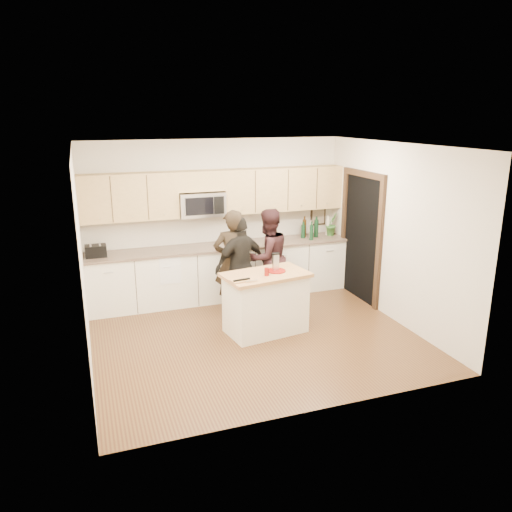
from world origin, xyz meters
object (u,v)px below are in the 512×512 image
object	(u,v)px
island	(266,302)
woman_left	(233,262)
woman_right	(241,265)
toaster	(96,251)
woman_center	(268,258)

from	to	relation	value
island	woman_left	xyz separation A→B (m)	(-0.22, 0.87, 0.39)
woman_right	toaster	bearing A→B (deg)	-38.55
woman_left	woman_right	size ratio (longest dim) A/B	1.06
woman_right	woman_center	bearing A→B (deg)	-176.88
island	woman_center	size ratio (longest dim) A/B	0.79
toaster	woman_left	bearing A→B (deg)	-19.11
woman_left	island	bearing A→B (deg)	116.20
island	woman_left	bearing A→B (deg)	95.72
island	woman_left	size ratio (longest dim) A/B	0.77
toaster	woman_right	world-z (taller)	woman_right
toaster	woman_right	size ratio (longest dim) A/B	0.20
island	woman_left	distance (m)	0.98
woman_center	woman_right	distance (m)	0.59
woman_left	woman_center	bearing A→B (deg)	-154.15
island	woman_center	world-z (taller)	woman_center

